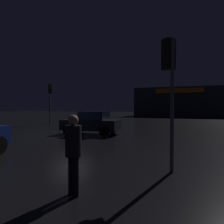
{
  "coord_description": "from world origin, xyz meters",
  "views": [
    {
      "loc": [
        7.41,
        -12.14,
        1.87
      ],
      "look_at": [
        0.3,
        7.08,
        1.35
      ],
      "focal_mm": 33.48,
      "sensor_mm": 36.0,
      "label": 1
    }
  ],
  "objects": [
    {
      "name": "ground_plane",
      "position": [
        0.0,
        0.0,
        0.0
      ],
      "size": [
        120.0,
        120.0,
        0.0
      ],
      "primitive_type": "plane",
      "color": "black"
    },
    {
      "name": "pedestrian",
      "position": [
        5.14,
        -8.34,
        0.99
      ],
      "size": [
        0.46,
        0.46,
        1.7
      ],
      "color": "black",
      "rests_on": "ground"
    },
    {
      "name": "traffic_signal_opposite",
      "position": [
        6.85,
        -5.91,
        2.92
      ],
      "size": [
        0.43,
        0.41,
        3.81
      ],
      "color": "#595B60",
      "rests_on": "ground"
    },
    {
      "name": "traffic_signal_main",
      "position": [
        -6.66,
        6.65,
        3.05
      ],
      "size": [
        0.42,
        0.42,
        4.29
      ],
      "color": "#595B60",
      "rests_on": "ground"
    },
    {
      "name": "car_near",
      "position": [
        1.23,
        0.63,
        0.78
      ],
      "size": [
        3.94,
        2.15,
        1.56
      ],
      "color": "black",
      "rests_on": "ground"
    },
    {
      "name": "store_building",
      "position": [
        5.67,
        32.09,
        2.79
      ],
      "size": [
        16.93,
        8.67,
        5.56
      ],
      "color": "#33383D",
      "rests_on": "ground"
    }
  ]
}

